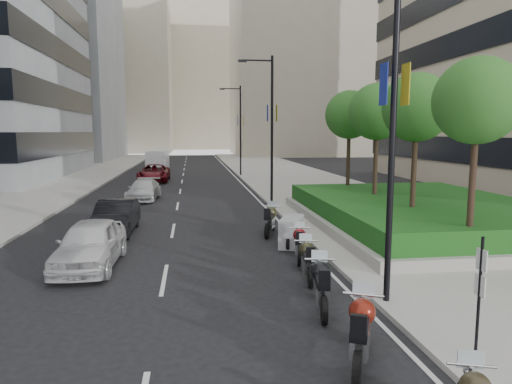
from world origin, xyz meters
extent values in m
plane|color=black|center=(0.00, 0.00, 0.00)|extent=(160.00, 160.00, 0.00)
cube|color=#9E9B93|center=(9.00, 30.00, 0.07)|extent=(10.00, 100.00, 0.15)
cube|color=#9E9B93|center=(-12.00, 30.00, 0.07)|extent=(8.00, 100.00, 0.15)
cube|color=silver|center=(3.70, 30.00, 0.01)|extent=(0.12, 100.00, 0.01)
cube|color=silver|center=(-1.50, 30.00, 0.01)|extent=(0.12, 100.00, 0.01)
cube|color=gray|center=(-24.00, 70.00, 15.00)|extent=(22.00, 26.00, 30.00)
cube|color=#B7AD93|center=(22.00, 80.00, 18.00)|extent=(28.00, 24.00, 36.00)
cube|color=#B7AD93|center=(-18.00, 100.00, 17.00)|extent=(26.00, 24.00, 34.00)
cube|color=#B7AD93|center=(2.00, 120.00, 19.00)|extent=(30.00, 24.00, 38.00)
cube|color=#9F9B94|center=(10.00, 10.00, 0.35)|extent=(10.00, 14.00, 0.40)
cube|color=#1B4413|center=(10.00, 10.00, 0.95)|extent=(9.40, 13.40, 0.80)
cylinder|color=#332319|center=(8.50, 4.00, 2.55)|extent=(0.22, 0.22, 4.00)
sphere|color=#1A531D|center=(8.50, 4.00, 5.45)|extent=(2.80, 2.80, 2.80)
cylinder|color=#332319|center=(8.50, 8.00, 2.55)|extent=(0.22, 0.22, 4.00)
sphere|color=#1A531D|center=(8.50, 8.00, 5.45)|extent=(2.80, 2.80, 2.80)
cylinder|color=#332319|center=(8.50, 12.00, 2.55)|extent=(0.22, 0.22, 4.00)
sphere|color=#1A531D|center=(8.50, 12.00, 5.45)|extent=(2.80, 2.80, 2.80)
cylinder|color=#332319|center=(8.50, 16.00, 2.55)|extent=(0.22, 0.22, 4.00)
sphere|color=#1A531D|center=(8.50, 16.00, 5.45)|extent=(2.80, 2.80, 2.80)
cylinder|color=black|center=(4.30, 1.00, 4.50)|extent=(0.16, 0.16, 9.00)
cube|color=gold|center=(4.58, 1.00, 5.60)|extent=(0.02, 0.45, 1.00)
cube|color=navy|center=(4.02, 1.00, 5.60)|extent=(0.02, 0.45, 1.00)
cylinder|color=black|center=(4.30, 18.00, 4.50)|extent=(0.16, 0.16, 9.00)
cylinder|color=black|center=(3.40, 18.00, 8.70)|extent=(1.80, 0.10, 0.10)
cube|color=black|center=(2.50, 18.00, 8.65)|extent=(0.50, 0.22, 0.14)
cube|color=gold|center=(4.58, 18.00, 5.60)|extent=(0.02, 0.45, 1.00)
cube|color=navy|center=(4.02, 18.00, 5.60)|extent=(0.02, 0.45, 1.00)
cylinder|color=black|center=(4.30, 36.00, 4.50)|extent=(0.16, 0.16, 9.00)
cylinder|color=black|center=(3.40, 36.00, 8.70)|extent=(1.80, 0.10, 0.10)
cube|color=black|center=(2.50, 36.00, 8.65)|extent=(0.50, 0.22, 0.14)
cube|color=gold|center=(4.58, 36.00, 5.60)|extent=(0.02, 0.45, 1.00)
cube|color=navy|center=(4.02, 36.00, 5.60)|extent=(0.02, 0.45, 1.00)
cylinder|color=black|center=(4.80, -2.00, 1.25)|extent=(0.06, 0.06, 2.50)
cube|color=silver|center=(4.80, -2.00, 2.05)|extent=(0.02, 0.32, 0.42)
cube|color=silver|center=(4.80, -2.00, 1.55)|extent=(0.02, 0.32, 0.42)
cylinder|color=silver|center=(3.45, -3.85, 1.02)|extent=(0.68, 0.27, 0.05)
cylinder|color=black|center=(2.17, -2.59, 0.34)|extent=(0.40, 0.68, 0.68)
cylinder|color=black|center=(2.90, -0.99, 0.34)|extent=(0.40, 0.68, 0.68)
cube|color=silver|center=(2.51, -1.84, 0.53)|extent=(0.69, 0.99, 0.46)
sphere|color=maroon|center=(2.66, -1.51, 0.95)|extent=(0.53, 0.53, 0.53)
cube|color=black|center=(2.37, -2.14, 0.88)|extent=(0.62, 0.88, 0.18)
cylinder|color=silver|center=(2.79, -1.24, 1.19)|extent=(0.76, 0.39, 0.06)
cylinder|color=black|center=(2.39, 0.13, 0.33)|extent=(0.25, 0.67, 0.66)
cylinder|color=black|center=(2.72, 1.80, 0.33)|extent=(0.25, 0.67, 0.66)
cube|color=silver|center=(2.54, 0.91, 0.51)|extent=(0.49, 0.95, 0.45)
sphere|color=black|center=(2.61, 1.26, 0.91)|extent=(0.51, 0.51, 0.51)
cube|color=black|center=(2.48, 0.60, 0.85)|extent=(0.45, 0.84, 0.17)
cylinder|color=silver|center=(2.67, 1.54, 1.15)|extent=(0.78, 0.21, 0.05)
cylinder|color=black|center=(2.71, 2.59, 0.31)|extent=(0.20, 0.62, 0.61)
cylinder|color=black|center=(2.93, 4.16, 0.31)|extent=(0.20, 0.62, 0.61)
cube|color=silver|center=(2.81, 3.33, 0.48)|extent=(0.41, 0.88, 0.42)
sphere|color=#2E2D19|center=(2.86, 3.65, 0.85)|extent=(0.48, 0.48, 0.48)
cube|color=black|center=(2.77, 3.03, 0.79)|extent=(0.38, 0.77, 0.16)
cylinder|color=silver|center=(2.90, 3.91, 1.07)|extent=(0.73, 0.15, 0.05)
cylinder|color=black|center=(2.89, 4.73, 0.30)|extent=(0.25, 0.61, 0.60)
cylinder|color=black|center=(3.25, 6.24, 0.30)|extent=(0.25, 0.61, 0.60)
cube|color=silver|center=(3.06, 5.44, 0.46)|extent=(0.47, 0.87, 0.41)
sphere|color=maroon|center=(3.14, 5.75, 0.83)|extent=(0.46, 0.46, 0.46)
cube|color=black|center=(3.00, 5.16, 0.77)|extent=(0.43, 0.77, 0.15)
cylinder|color=silver|center=(3.20, 6.00, 1.04)|extent=(0.71, 0.21, 0.05)
cylinder|color=black|center=(2.99, 6.84, 0.27)|extent=(0.29, 0.55, 0.55)
cylinder|color=black|center=(3.49, 8.16, 0.27)|extent=(0.29, 0.55, 0.55)
cube|color=gray|center=(3.24, 7.50, 0.57)|extent=(1.36, 2.00, 1.10)
cylinder|color=black|center=(2.48, 8.80, 0.33)|extent=(0.33, 0.67, 0.66)
cylinder|color=black|center=(3.03, 10.41, 0.33)|extent=(0.33, 0.67, 0.66)
cube|color=silver|center=(2.73, 9.55, 0.51)|extent=(0.59, 0.96, 0.45)
sphere|color=#31301B|center=(2.85, 9.88, 0.92)|extent=(0.51, 0.51, 0.51)
cube|color=black|center=(2.63, 9.25, 0.85)|extent=(0.54, 0.85, 0.17)
cylinder|color=silver|center=(2.94, 10.16, 1.15)|extent=(0.76, 0.30, 0.05)
imported|color=silver|center=(-3.98, 5.66, 0.78)|extent=(1.97, 4.63, 1.56)
imported|color=black|center=(-3.96, 10.74, 0.73)|extent=(1.67, 4.49, 1.47)
imported|color=silver|center=(-3.78, 20.99, 0.66)|extent=(2.19, 4.67, 1.32)
imported|color=maroon|center=(-3.98, 32.21, 0.78)|extent=(2.71, 5.67, 1.56)
cube|color=white|center=(-4.49, 44.39, 1.17)|extent=(2.37, 5.67, 2.34)
cube|color=white|center=(-4.49, 42.27, 0.61)|extent=(2.18, 1.44, 1.23)
cylinder|color=black|center=(-5.38, 42.38, 0.39)|extent=(0.28, 0.78, 0.78)
cylinder|color=black|center=(-3.60, 42.38, 0.39)|extent=(0.28, 0.78, 0.78)
cylinder|color=black|center=(-5.38, 46.17, 0.39)|extent=(0.28, 0.78, 0.78)
cylinder|color=black|center=(-3.60, 46.17, 0.39)|extent=(0.28, 0.78, 0.78)
camera|label=1|loc=(-0.61, -9.70, 4.45)|focal=32.00mm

